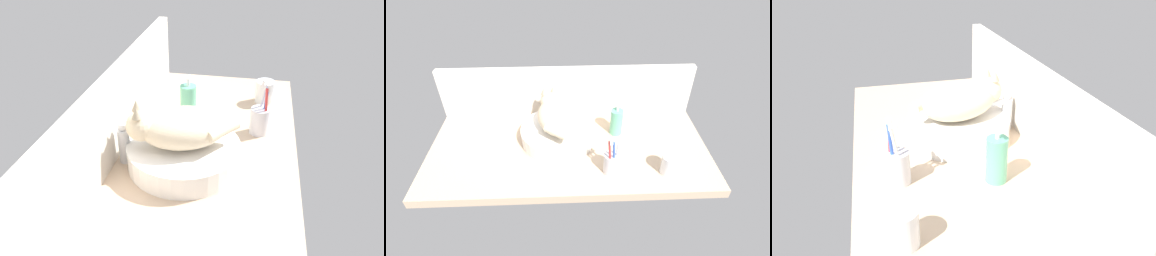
# 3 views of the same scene
# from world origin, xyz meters

# --- Properties ---
(ground_plane) EXTENTS (1.25, 0.58, 0.04)m
(ground_plane) POSITION_xyz_m (0.00, 0.00, -0.02)
(ground_plane) COLOR tan
(backsplash_panel) EXTENTS (1.25, 0.04, 0.26)m
(backsplash_panel) POSITION_xyz_m (0.00, 0.27, 0.13)
(backsplash_panel) COLOR silver
(backsplash_panel) RESTS_ON ground_plane
(sink_basin) EXTENTS (0.34, 0.34, 0.07)m
(sink_basin) POSITION_xyz_m (-0.05, 0.05, 0.04)
(sink_basin) COLOR white
(sink_basin) RESTS_ON ground_plane
(cat) EXTENTS (0.24, 0.32, 0.14)m
(cat) POSITION_xyz_m (-0.05, 0.06, 0.13)
(cat) COLOR beige
(cat) RESTS_ON sink_basin
(faucet) EXTENTS (0.04, 0.12, 0.14)m
(faucet) POSITION_xyz_m (-0.07, 0.21, 0.07)
(faucet) COLOR silver
(faucet) RESTS_ON ground_plane
(soap_dispenser) EXTENTS (0.06, 0.06, 0.16)m
(soap_dispenser) POSITION_xyz_m (0.23, 0.09, 0.07)
(soap_dispenser) COLOR #60B793
(soap_dispenser) RESTS_ON ground_plane
(toothbrush_cup) EXTENTS (0.06, 0.06, 0.19)m
(toothbrush_cup) POSITION_xyz_m (0.17, -0.17, 0.05)
(toothbrush_cup) COLOR silver
(toothbrush_cup) RESTS_ON ground_plane
(water_glass) EXTENTS (0.07, 0.07, 0.09)m
(water_glass) POSITION_xyz_m (0.41, -0.18, 0.04)
(water_glass) COLOR white
(water_glass) RESTS_ON ground_plane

